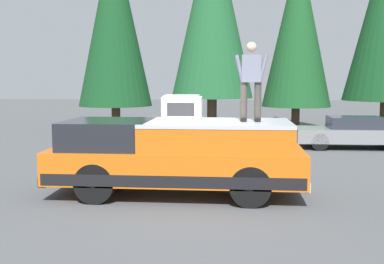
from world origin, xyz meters
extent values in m
plane|color=#4C4F51|center=(0.00, 0.00, 0.00)|extent=(90.00, 90.00, 0.00)
cube|color=orange|center=(0.01, 0.24, 0.70)|extent=(2.00, 5.50, 0.70)
cube|color=black|center=(0.01, 0.24, 0.51)|extent=(2.01, 5.39, 0.24)
cube|color=black|center=(0.01, 1.75, 1.35)|extent=(1.84, 1.87, 0.60)
cube|color=orange|center=(0.01, -0.64, 1.31)|extent=(1.92, 3.19, 0.52)
cube|color=#B7BABF|center=(0.01, -0.64, 1.61)|extent=(1.94, 3.19, 0.08)
cube|color=#232326|center=(0.01, 2.93, 0.43)|extent=(1.96, 0.16, 0.20)
cube|color=#B2B5BA|center=(0.01, -2.45, 0.43)|extent=(1.96, 0.16, 0.20)
cylinder|color=black|center=(-0.84, 1.83, 0.42)|extent=(0.30, 0.84, 0.84)
cylinder|color=black|center=(0.86, 1.83, 0.42)|extent=(0.30, 0.84, 0.84)
cylinder|color=black|center=(-0.84, -1.36, 0.42)|extent=(0.30, 0.84, 0.84)
cylinder|color=black|center=(0.86, -1.36, 0.42)|extent=(0.30, 0.84, 0.84)
cube|color=silver|center=(0.16, 0.12, 1.91)|extent=(0.64, 0.84, 0.52)
cube|color=#2D2D30|center=(-0.16, 0.12, 1.91)|extent=(0.01, 0.59, 0.29)
cube|color=#99999E|center=(0.16, 0.12, 2.19)|extent=(0.58, 0.76, 0.04)
cylinder|color=#423D38|center=(0.01, -1.52, 2.07)|extent=(0.15, 0.15, 0.84)
cube|color=black|center=(-0.03, -1.52, 1.69)|extent=(0.26, 0.11, 0.08)
cylinder|color=#423D38|center=(0.01, -1.22, 2.07)|extent=(0.15, 0.15, 0.84)
cube|color=black|center=(-0.03, -1.22, 1.69)|extent=(0.26, 0.11, 0.08)
cube|color=gray|center=(0.01, -1.37, 2.78)|extent=(0.24, 0.40, 0.58)
sphere|color=beige|center=(0.01, -1.37, 3.23)|extent=(0.22, 0.22, 0.22)
cylinder|color=gray|center=(-0.02, -1.62, 2.78)|extent=(0.09, 0.23, 0.58)
cylinder|color=gray|center=(-0.02, -1.13, 2.78)|extent=(0.09, 0.23, 0.58)
cube|color=gray|center=(7.60, -5.33, 0.49)|extent=(1.64, 4.10, 0.50)
cube|color=#282D38|center=(7.60, -5.43, 0.95)|extent=(1.31, 1.89, 0.42)
cylinder|color=black|center=(6.88, -4.06, 0.31)|extent=(0.20, 0.62, 0.62)
cylinder|color=black|center=(8.32, -4.06, 0.31)|extent=(0.20, 0.62, 0.62)
cylinder|color=black|center=(8.32, -6.60, 0.31)|extent=(0.20, 0.62, 0.62)
cylinder|color=#4C3826|center=(14.20, -4.10, 0.57)|extent=(0.41, 0.41, 1.13)
cone|color=#194C23|center=(14.20, -4.10, 5.09)|extent=(3.41, 3.41, 7.91)
cylinder|color=#4C3826|center=(12.82, 0.06, 0.81)|extent=(0.47, 0.47, 1.62)
cone|color=#1E562D|center=(12.82, 0.06, 5.93)|extent=(3.89, 3.89, 8.62)
cylinder|color=#4C3826|center=(12.45, 4.70, 0.61)|extent=(0.42, 0.42, 1.22)
cone|color=#14421E|center=(12.45, 4.70, 5.40)|extent=(3.50, 3.50, 8.35)
camera|label=1|loc=(-10.36, -1.03, 2.60)|focal=44.96mm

